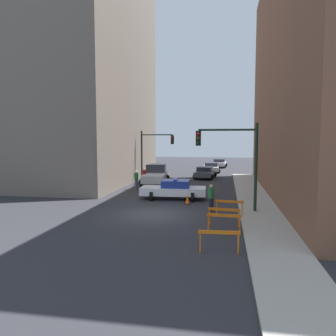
{
  "coord_description": "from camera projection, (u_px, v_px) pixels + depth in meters",
  "views": [
    {
      "loc": [
        4.14,
        -18.31,
        4.39
      ],
      "look_at": [
        -0.31,
        6.86,
        2.1
      ],
      "focal_mm": 35.0,
      "sensor_mm": 36.0,
      "label": 1
    }
  ],
  "objects": [
    {
      "name": "parked_car_mid",
      "position": [
        211.0,
        167.0,
        42.62
      ],
      "size": [
        2.53,
        4.44,
        1.31
      ],
      "rotation": [
        0.0,
        0.0,
        0.09
      ],
      "color": "silver",
      "rests_on": "ground_plane"
    },
    {
      "name": "traffic_cone",
      "position": [
        187.0,
        199.0,
        22.03
      ],
      "size": [
        0.36,
        0.36,
        0.66
      ],
      "color": "black",
      "rests_on": "ground_plane"
    },
    {
      "name": "barrier_mid",
      "position": [
        224.0,
        220.0,
        15.24
      ],
      "size": [
        1.6,
        0.23,
        0.9
      ],
      "rotation": [
        0.0,
        0.0,
        -0.05
      ],
      "color": "orange",
      "rests_on": "ground_plane"
    },
    {
      "name": "ground_plane",
      "position": [
        153.0,
        214.0,
        19.07
      ],
      "size": [
        120.0,
        120.0,
        0.0
      ],
      "primitive_type": "plane",
      "color": "#2D2D33"
    },
    {
      "name": "white_truck",
      "position": [
        155.0,
        175.0,
        31.67
      ],
      "size": [
        2.99,
        5.58,
        1.9
      ],
      "rotation": [
        0.0,
        0.0,
        0.1
      ],
      "color": "silver",
      "rests_on": "ground_plane"
    },
    {
      "name": "barrier_front",
      "position": [
        219.0,
        238.0,
        12.5
      ],
      "size": [
        1.6,
        0.28,
        0.9
      ],
      "rotation": [
        0.0,
        0.0,
        0.08
      ],
      "color": "orange",
      "rests_on": "ground_plane"
    },
    {
      "name": "pedestrian_sidewalk",
      "position": [
        211.0,
        197.0,
        19.73
      ],
      "size": [
        0.44,
        0.44,
        1.66
      ],
      "rotation": [
        0.0,
        0.0,
        0.25
      ],
      "color": "black",
      "rests_on": "ground_plane"
    },
    {
      "name": "barrier_corner",
      "position": [
        229.0,
        205.0,
        18.62
      ],
      "size": [
        1.59,
        0.34,
        0.9
      ],
      "rotation": [
        0.0,
        0.0,
        -0.12
      ],
      "color": "orange",
      "rests_on": "ground_plane"
    },
    {
      "name": "barrier_back",
      "position": [
        224.0,
        214.0,
        16.51
      ],
      "size": [
        1.6,
        0.3,
        0.9
      ],
      "rotation": [
        0.0,
        0.0,
        -0.09
      ],
      "color": "orange",
      "rests_on": "ground_plane"
    },
    {
      "name": "parked_car_near",
      "position": [
        205.0,
        172.0,
        36.29
      ],
      "size": [
        2.54,
        4.45,
        1.31
      ],
      "rotation": [
        0.0,
        0.0,
        -0.09
      ],
      "color": "#474C51",
      "rests_on": "ground_plane"
    },
    {
      "name": "building_corner_left",
      "position": [
        69.0,
        57.0,
        33.73
      ],
      "size": [
        14.0,
        20.0,
        25.69
      ],
      "color": "#6B6056",
      "rests_on": "ground_plane"
    },
    {
      "name": "traffic_light_near",
      "position": [
        236.0,
        153.0,
        19.37
      ],
      "size": [
        3.64,
        0.35,
        5.2
      ],
      "color": "black",
      "rests_on": "sidewalk_right"
    },
    {
      "name": "parked_car_far",
      "position": [
        219.0,
        163.0,
        50.29
      ],
      "size": [
        2.48,
        4.42,
        1.31
      ],
      "rotation": [
        0.0,
        0.0,
        -0.07
      ],
      "color": "silver",
      "rests_on": "ground_plane"
    },
    {
      "name": "traffic_light_far",
      "position": [
        152.0,
        149.0,
        33.47
      ],
      "size": [
        3.44,
        0.35,
        5.2
      ],
      "color": "black",
      "rests_on": "ground_plane"
    },
    {
      "name": "sidewalk_right",
      "position": [
        263.0,
        218.0,
        17.99
      ],
      "size": [
        2.4,
        44.0,
        0.12
      ],
      "color": "#B2ADA3",
      "rests_on": "ground_plane"
    },
    {
      "name": "police_car",
      "position": [
        174.0,
        189.0,
        23.82
      ],
      "size": [
        4.79,
        2.53,
        1.52
      ],
      "rotation": [
        0.0,
        0.0,
        1.63
      ],
      "color": "white",
      "rests_on": "ground_plane"
    },
    {
      "name": "pedestrian_crossing",
      "position": [
        136.0,
        180.0,
        28.37
      ],
      "size": [
        0.51,
        0.51,
        1.66
      ],
      "rotation": [
        0.0,
        0.0,
        5.59
      ],
      "color": "#474C66",
      "rests_on": "ground_plane"
    },
    {
      "name": "pedestrian_corner",
      "position": [
        144.0,
        176.0,
        30.71
      ],
      "size": [
        0.51,
        0.51,
        1.66
      ],
      "rotation": [
        0.0,
        0.0,
        2.47
      ],
      "color": "#474C66",
      "rests_on": "ground_plane"
    }
  ]
}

